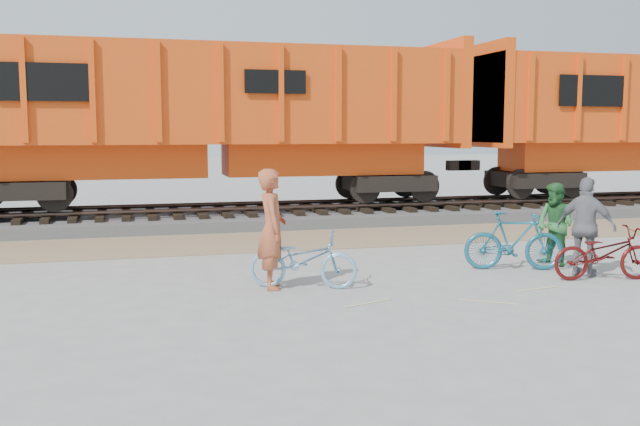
# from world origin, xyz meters

# --- Properties ---
(ground) EXTENTS (120.00, 120.00, 0.00)m
(ground) POSITION_xyz_m (0.00, 0.00, 0.00)
(ground) COLOR #9E9E99
(ground) RESTS_ON ground
(gravel_strip) EXTENTS (120.00, 3.00, 0.02)m
(gravel_strip) POSITION_xyz_m (0.00, 5.50, 0.01)
(gravel_strip) COLOR #947E5C
(gravel_strip) RESTS_ON ground
(ballast_bed) EXTENTS (120.00, 4.00, 0.30)m
(ballast_bed) POSITION_xyz_m (0.00, 9.00, 0.15)
(ballast_bed) COLOR slate
(ballast_bed) RESTS_ON ground
(track) EXTENTS (120.00, 2.60, 0.24)m
(track) POSITION_xyz_m (0.00, 9.00, 0.47)
(track) COLOR black
(track) RESTS_ON ballast_bed
(hopper_car_center) EXTENTS (14.00, 3.13, 4.65)m
(hopper_car_center) POSITION_xyz_m (-2.14, 9.00, 3.01)
(hopper_car_center) COLOR black
(hopper_car_center) RESTS_ON track
(bicycle_blue) EXTENTS (1.90, 1.24, 0.94)m
(bicycle_blue) POSITION_xyz_m (-1.69, 0.50, 0.47)
(bicycle_blue) COLOR #7BB1D6
(bicycle_blue) RESTS_ON ground
(bicycle_teal) EXTENTS (1.90, 1.09, 1.10)m
(bicycle_teal) POSITION_xyz_m (2.47, 0.96, 0.55)
(bicycle_teal) COLOR #195D73
(bicycle_teal) RESTS_ON ground
(bicycle_maroon) EXTENTS (1.88, 0.93, 0.94)m
(bicycle_maroon) POSITION_xyz_m (3.53, -0.24, 0.47)
(bicycle_maroon) COLOR #500D0D
(bicycle_maroon) RESTS_ON ground
(person_solo) EXTENTS (0.53, 0.76, 1.98)m
(person_solo) POSITION_xyz_m (-2.19, 0.60, 0.99)
(person_solo) COLOR #AE5030
(person_solo) RESTS_ON ground
(person_man) EXTENTS (0.80, 0.92, 1.60)m
(person_man) POSITION_xyz_m (3.47, 1.16, 0.80)
(person_man) COLOR #2A6A32
(person_man) RESTS_ON ground
(person_woman) EXTENTS (0.97, 1.10, 1.78)m
(person_woman) POSITION_xyz_m (3.43, 0.16, 0.89)
(person_woman) COLOR slate
(person_woman) RESTS_ON ground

